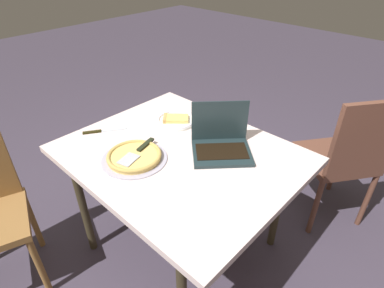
{
  "coord_description": "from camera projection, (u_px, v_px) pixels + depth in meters",
  "views": [
    {
      "loc": [
        0.95,
        -0.93,
        1.67
      ],
      "look_at": [
        0.05,
        0.04,
        0.79
      ],
      "focal_mm": 29.31,
      "sensor_mm": 36.0,
      "label": 1
    }
  ],
  "objects": [
    {
      "name": "ground_plane",
      "position": [
        183.0,
        245.0,
        2.03
      ],
      "size": [
        12.0,
        12.0,
        0.0
      ],
      "primitive_type": "plane",
      "color": "#3C3442"
    },
    {
      "name": "dining_table",
      "position": [
        181.0,
        162.0,
        1.66
      ],
      "size": [
        1.17,
        0.96,
        0.73
      ],
      "color": "beige",
      "rests_on": "ground_plane"
    },
    {
      "name": "pizza_plate",
      "position": [
        176.0,
        120.0,
        1.88
      ],
      "size": [
        0.23,
        0.23,
        0.04
      ],
      "color": "white",
      "rests_on": "dining_table"
    },
    {
      "name": "pizza_tray",
      "position": [
        134.0,
        156.0,
        1.56
      ],
      "size": [
        0.33,
        0.33,
        0.04
      ],
      "color": "#A09CAE",
      "rests_on": "dining_table"
    },
    {
      "name": "laptop",
      "position": [
        221.0,
        142.0,
        1.61
      ],
      "size": [
        0.38,
        0.38,
        0.24
      ],
      "color": "#1C2A2D",
      "rests_on": "dining_table"
    },
    {
      "name": "table_knife",
      "position": [
        100.0,
        131.0,
        1.79
      ],
      "size": [
        0.15,
        0.22,
        0.01
      ],
      "color": "silver",
      "rests_on": "dining_table"
    },
    {
      "name": "chair_far",
      "position": [
        345.0,
        155.0,
        1.94
      ],
      "size": [
        0.57,
        0.57,
        0.95
      ],
      "color": "brown",
      "rests_on": "ground_plane"
    }
  ]
}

